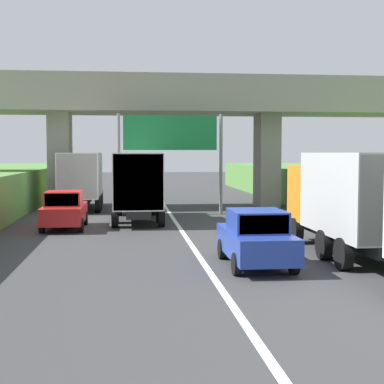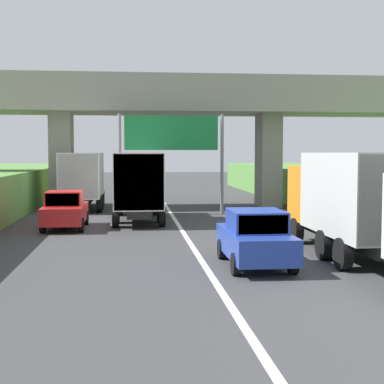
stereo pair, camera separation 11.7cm
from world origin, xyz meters
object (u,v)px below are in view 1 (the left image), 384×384
Objects in this scene: truck_yellow at (82,178)px; construction_barrel_4 at (324,217)px; speed_limit_sign at (369,201)px; construction_barrel_3 at (365,231)px; car_blue at (256,238)px; truck_silver at (137,183)px; truck_orange at (350,198)px; overhead_highway_sign at (170,140)px; car_red at (64,210)px.

truck_yellow reaches higher than construction_barrel_4.
speed_limit_sign is 2.48× the size of construction_barrel_3.
car_blue is 4.56× the size of construction_barrel_4.
speed_limit_sign is 11.33m from truck_silver.
truck_orange is at bearing -121.33° from speed_limit_sign.
truck_yellow is (-5.15, 3.53, -2.22)m from overhead_highway_sign.
truck_silver is at bearing -121.21° from overhead_highway_sign.
truck_yellow reaches higher than speed_limit_sign.
construction_barrel_3 is (11.82, -14.48, -1.47)m from truck_yellow.
truck_silver is 7.40m from truck_yellow.
truck_orange is at bearing -122.96° from construction_barrel_3.
overhead_highway_sign is at bearing 95.78° from car_blue.
truck_yellow is at bearing 89.62° from car_red.
truck_orange is 1.78× the size of car_red.
car_red is (-0.06, -9.12, -1.08)m from truck_yellow.
truck_yellow is at bearing 140.56° from construction_barrel_4.
construction_barrel_3 is at bearing 37.74° from car_blue.
car_red is at bearing 125.72° from car_blue.
overhead_highway_sign is at bearing 58.79° from truck_silver.
car_blue reaches higher than construction_barrel_3.
construction_barrel_3 and construction_barrel_4 have the same top height.
truck_silver is 4.29m from car_red.
car_red is 13.04m from construction_barrel_3.
truck_yellow is 18.75m from construction_barrel_3.
overhead_highway_sign is 0.81× the size of truck_silver.
car_blue is at bearing -84.22° from overhead_highway_sign.
speed_limit_sign is 1.85m from construction_barrel_3.
overhead_highway_sign is at bearing -34.43° from truck_yellow.
truck_yellow is 8.11× the size of construction_barrel_4.
speed_limit_sign is at bearing -78.16° from construction_barrel_4.
construction_barrel_4 is at bearing -42.86° from overhead_highway_sign.
truck_orange is at bearing -69.71° from overhead_highway_sign.
truck_silver is 1.78× the size of car_blue.
car_red and car_blue have the same top height.
overhead_highway_sign is 4.26m from truck_silver.
car_blue is (-5.89, -5.35, -0.62)m from speed_limit_sign.
truck_silver reaches higher than car_blue.
overhead_highway_sign is 1.43× the size of car_blue.
construction_barrel_3 is at bearing -90.20° from construction_barrel_4.
car_blue is at bearing -120.67° from construction_barrel_4.
truck_yellow is (-3.26, 6.64, 0.00)m from truck_silver.
overhead_highway_sign is 8.33m from car_red.
overhead_highway_sign reaches higher than construction_barrel_4.
construction_barrel_4 is (11.90, -0.61, -0.40)m from car_red.
car_red is 11.92m from construction_barrel_4.
truck_orange is at bearing -56.53° from truck_silver.
construction_barrel_4 is (0.02, 4.74, 0.00)m from construction_barrel_3.
car_blue is (3.40, -11.83, -1.08)m from truck_silver.
truck_orange is at bearing -37.85° from car_red.
truck_silver is 1.00× the size of truck_yellow.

